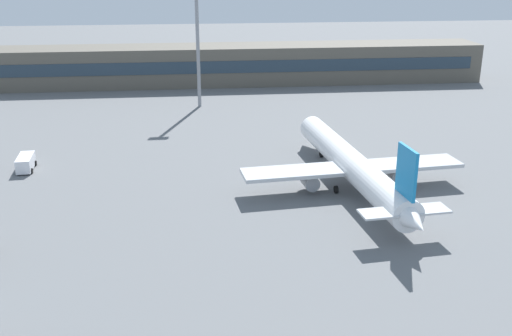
{
  "coord_description": "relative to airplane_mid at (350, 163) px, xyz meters",
  "views": [
    {
      "loc": [
        -11.4,
        -33.98,
        29.67
      ],
      "look_at": [
        -3.39,
        40.0,
        3.0
      ],
      "focal_mm": 42.2,
      "sensor_mm": 36.0,
      "label": 1
    }
  ],
  "objects": [
    {
      "name": "service_van_white",
      "position": [
        -44.96,
        11.09,
        -2.11
      ],
      "size": [
        2.62,
        5.33,
        2.08
      ],
      "color": "white",
      "rests_on": "ground_plane"
    },
    {
      "name": "ground_plane",
      "position": [
        -9.23,
        -0.07,
        -3.22
      ],
      "size": [
        400.0,
        400.0,
        0.0
      ],
      "primitive_type": "plane",
      "color": "slate"
    },
    {
      "name": "airplane_mid",
      "position": [
        0.0,
        0.0,
        0.0
      ],
      "size": [
        29.92,
        42.74,
        10.56
      ],
      "color": "white",
      "rests_on": "ground_plane"
    },
    {
      "name": "terminal_building",
      "position": [
        -9.23,
        69.6,
        1.28
      ],
      "size": [
        116.25,
        12.13,
        9.0
      ],
      "color": "#5B564C",
      "rests_on": "ground_plane"
    },
    {
      "name": "floodlight_tower_west",
      "position": [
        -19.16,
        46.8,
        12.52
      ],
      "size": [
        3.2,
        0.8,
        27.38
      ],
      "color": "gray",
      "rests_on": "ground_plane"
    }
  ]
}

